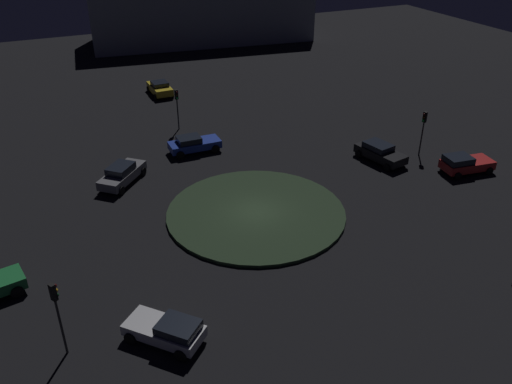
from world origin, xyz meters
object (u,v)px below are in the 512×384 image
traffic_light_northeast (57,305)px  store_building (201,12)px  car_black (380,152)px  car_grey (122,174)px  car_silver (167,330)px  traffic_light_south (177,101)px  car_yellow (160,88)px  car_blue (193,144)px  car_red (465,163)px  traffic_light_west (423,125)px

traffic_light_northeast → store_building: size_ratio=0.13×
car_black → traffic_light_northeast: size_ratio=1.10×
car_grey → store_building: bearing=15.9°
car_silver → traffic_light_northeast: bearing=32.1°
traffic_light_south → store_building: 34.84m
car_yellow → traffic_light_northeast: (14.37, 35.40, 2.25)m
car_grey → car_yellow: (-8.19, -19.05, -0.03)m
car_blue → traffic_light_northeast: bearing=-123.0°
car_red → car_blue: bearing=153.2°
car_blue → car_red: (-18.58, 12.53, -0.01)m
car_red → car_black: bearing=145.0°
traffic_light_south → traffic_light_northeast: traffic_light_northeast is taller
car_red → car_silver: 28.10m
traffic_light_west → store_building: store_building is taller
car_red → traffic_light_west: (1.19, -4.07, 2.01)m
car_grey → car_red: car_grey is taller
traffic_light_northeast → car_red: bearing=-17.7°
car_yellow → traffic_light_south: 10.67m
traffic_light_northeast → store_building: store_building is taller
car_black → store_building: 45.69m
car_silver → car_black: bearing=-102.3°
store_building → car_red: bearing=102.6°
car_yellow → traffic_light_south: bearing=173.0°
store_building → car_yellow: bearing=67.2°
car_grey → car_yellow: size_ratio=1.07×
car_yellow → car_red: size_ratio=0.98×
car_blue → car_red: car_red is taller
traffic_light_west → traffic_light_south: bearing=-49.7°
car_grey → car_silver: car_grey is taller
car_grey → car_black: 21.00m
car_yellow → traffic_light_south: (1.04, 10.43, 1.99)m
traffic_light_west → car_red: bearing=95.8°
car_yellow → car_silver: bearing=163.9°
car_blue → car_silver: car_blue is taller
car_red → traffic_light_south: bearing=142.6°
car_blue → store_building: size_ratio=0.13×
store_building → traffic_light_northeast: bearing=72.0°
traffic_light_south → store_building: store_building is taller
car_black → traffic_light_west: (-3.78, 0.44, 2.00)m
car_yellow → traffic_light_west: bearing=-148.0°
car_black → car_red: bearing=36.0°
car_blue → car_yellow: size_ratio=1.05×
car_black → traffic_light_west: 4.29m
car_grey → car_yellow: car_grey is taller
car_yellow → traffic_light_west: (-16.02, 24.36, 2.02)m
car_silver → car_black: (-21.90, -12.77, 0.05)m
car_yellow → traffic_light_south: size_ratio=1.09×
car_yellow → car_silver: size_ratio=1.02×
car_grey → traffic_light_northeast: traffic_light_northeast is taller
car_grey → traffic_light_northeast: (6.18, 16.35, 2.22)m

